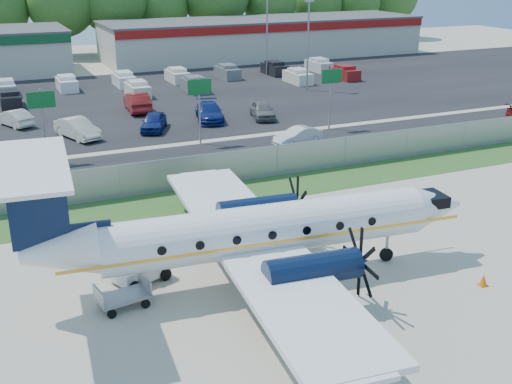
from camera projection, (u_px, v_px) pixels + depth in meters
name	position (u px, v px, depth m)	size (l,w,h in m)	color
ground	(314.00, 288.00, 26.97)	(170.00, 170.00, 0.00)	#B6AF9A
grass_verge	(214.00, 197.00, 37.27)	(170.00, 4.00, 0.02)	#2D561E
access_road	(178.00, 163.00, 43.28)	(170.00, 8.00, 0.02)	black
parking_lot	(112.00, 103.00, 61.31)	(170.00, 32.00, 0.02)	black
perimeter_fence	(202.00, 171.00, 38.64)	(120.00, 0.06, 1.99)	gray
building_east	(264.00, 38.00, 89.17)	(44.40, 12.40, 5.24)	beige
sign_left	(42.00, 110.00, 42.35)	(1.80, 0.26, 5.00)	gray
sign_mid	(200.00, 96.00, 46.54)	(1.80, 0.26, 5.00)	gray
sign_right	(331.00, 85.00, 50.72)	(1.80, 0.26, 5.00)	gray
light_pole_ne	(308.00, 39.00, 65.41)	(0.90, 0.35, 9.09)	gray
light_pole_se	(267.00, 30.00, 73.99)	(0.90, 0.35, 9.09)	gray
tree_line	(61.00, 56.00, 90.51)	(112.00, 6.00, 14.00)	#2D5C1B
aircraft	(258.00, 230.00, 26.70)	(20.11, 19.80, 6.19)	white
pushback_tug	(142.00, 268.00, 27.44)	(2.57, 2.25, 1.20)	white
baggage_cart_near	(123.00, 296.00, 25.34)	(2.19, 1.52, 1.06)	gray
cone_nose	(483.00, 280.00, 27.09)	(0.37, 0.37, 0.52)	#D96306
cone_starboard_wing	(227.00, 194.00, 36.83)	(0.43, 0.43, 0.61)	#D96306
road_car_mid	(298.00, 144.00, 47.72)	(1.35, 3.88, 1.28)	silver
parked_car_b	(79.00, 138.00, 49.38)	(1.63, 4.68, 1.54)	beige
parked_car_c	(154.00, 130.00, 51.60)	(1.71, 4.25, 1.45)	navy
parked_car_d	(210.00, 121.00, 54.67)	(2.12, 5.21, 1.51)	navy
parked_car_e	(262.00, 118.00, 55.48)	(1.73, 4.30, 1.47)	#595B5E
parked_car_f	(15.00, 126.00, 52.95)	(1.45, 4.17, 1.37)	beige
parked_car_g	(138.00, 111.00, 58.03)	(1.82, 5.21, 1.72)	maroon
far_parking_rows	(102.00, 94.00, 65.61)	(56.00, 10.00, 1.60)	gray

